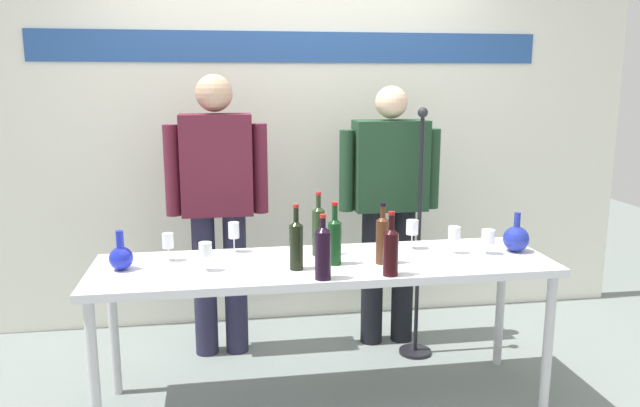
{
  "coord_description": "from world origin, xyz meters",
  "views": [
    {
      "loc": [
        -0.51,
        -2.98,
        1.69
      ],
      "look_at": [
        0.0,
        0.15,
        1.05
      ],
      "focal_mm": 34.75,
      "sensor_mm": 36.0,
      "label": 1
    }
  ],
  "objects_px": {
    "wine_bottle_1": "(335,239)",
    "wine_glass_left_2": "(168,242)",
    "wine_glass_right_2": "(488,237)",
    "wine_glass_right_0": "(412,228)",
    "wine_bottle_5": "(382,238)",
    "microphone_stand": "(418,275)",
    "wine_glass_left_0": "(234,231)",
    "decanter_blue_left": "(121,257)",
    "decanter_blue_right": "(516,238)",
    "wine_bottle_0": "(296,243)",
    "display_table": "(325,273)",
    "presenter_left": "(218,198)",
    "wine_glass_right_1": "(454,234)",
    "presenter_right": "(389,198)",
    "wine_glass_left_1": "(205,250)",
    "wine_bottle_3": "(323,251)",
    "wine_bottle_2": "(391,249)",
    "wine_bottle_4": "(318,229)"
  },
  "relations": [
    {
      "from": "wine_bottle_1",
      "to": "wine_glass_left_2",
      "type": "height_order",
      "value": "wine_bottle_1"
    },
    {
      "from": "wine_bottle_1",
      "to": "wine_glass_right_2",
      "type": "height_order",
      "value": "wine_bottle_1"
    },
    {
      "from": "wine_glass_left_2",
      "to": "wine_glass_right_0",
      "type": "distance_m",
      "value": 1.29
    },
    {
      "from": "wine_bottle_5",
      "to": "microphone_stand",
      "type": "bearing_deg",
      "value": 56.3
    },
    {
      "from": "wine_bottle_1",
      "to": "wine_glass_left_0",
      "type": "xyz_separation_m",
      "value": [
        -0.49,
        0.3,
        -0.02
      ]
    },
    {
      "from": "decanter_blue_left",
      "to": "decanter_blue_right",
      "type": "bearing_deg",
      "value": 0.0
    },
    {
      "from": "wine_bottle_0",
      "to": "wine_glass_left_2",
      "type": "relative_size",
      "value": 2.23
    },
    {
      "from": "display_table",
      "to": "presenter_left",
      "type": "xyz_separation_m",
      "value": [
        -0.53,
        0.71,
        0.27
      ]
    },
    {
      "from": "wine_glass_right_1",
      "to": "presenter_right",
      "type": "bearing_deg",
      "value": 104.14
    },
    {
      "from": "wine_bottle_1",
      "to": "wine_glass_right_0",
      "type": "xyz_separation_m",
      "value": [
        0.47,
        0.21,
        -0.01
      ]
    },
    {
      "from": "wine_bottle_5",
      "to": "microphone_stand",
      "type": "relative_size",
      "value": 0.2
    },
    {
      "from": "decanter_blue_left",
      "to": "wine_glass_left_1",
      "type": "distance_m",
      "value": 0.42
    },
    {
      "from": "microphone_stand",
      "to": "presenter_right",
      "type": "bearing_deg",
      "value": 120.53
    },
    {
      "from": "decanter_blue_left",
      "to": "wine_glass_right_2",
      "type": "relative_size",
      "value": 1.48
    },
    {
      "from": "wine_bottle_1",
      "to": "wine_glass_right_0",
      "type": "relative_size",
      "value": 1.98
    },
    {
      "from": "decanter_blue_right",
      "to": "wine_bottle_1",
      "type": "relative_size",
      "value": 0.68
    },
    {
      "from": "wine_bottle_3",
      "to": "display_table",
      "type": "bearing_deg",
      "value": 78.65
    },
    {
      "from": "wine_bottle_2",
      "to": "wine_bottle_4",
      "type": "relative_size",
      "value": 0.91
    },
    {
      "from": "wine_bottle_4",
      "to": "wine_glass_left_1",
      "type": "bearing_deg",
      "value": -162.38
    },
    {
      "from": "presenter_right",
      "to": "wine_bottle_1",
      "type": "xyz_separation_m",
      "value": [
        -0.49,
        -0.76,
        -0.04
      ]
    },
    {
      "from": "display_table",
      "to": "wine_glass_right_1",
      "type": "height_order",
      "value": "wine_glass_right_1"
    },
    {
      "from": "wine_bottle_1",
      "to": "wine_glass_right_1",
      "type": "height_order",
      "value": "wine_bottle_1"
    },
    {
      "from": "wine_bottle_0",
      "to": "wine_glass_left_2",
      "type": "bearing_deg",
      "value": 158.68
    },
    {
      "from": "presenter_left",
      "to": "wine_bottle_1",
      "type": "distance_m",
      "value": 0.96
    },
    {
      "from": "wine_glass_left_1",
      "to": "display_table",
      "type": "bearing_deg",
      "value": 5.53
    },
    {
      "from": "wine_glass_left_1",
      "to": "wine_glass_right_2",
      "type": "relative_size",
      "value": 1.07
    },
    {
      "from": "wine_bottle_4",
      "to": "wine_glass_right_1",
      "type": "bearing_deg",
      "value": -6.93
    },
    {
      "from": "wine_bottle_2",
      "to": "wine_glass_left_1",
      "type": "height_order",
      "value": "wine_bottle_2"
    },
    {
      "from": "presenter_left",
      "to": "wine_bottle_4",
      "type": "distance_m",
      "value": 0.79
    },
    {
      "from": "wine_glass_left_0",
      "to": "wine_glass_right_2",
      "type": "height_order",
      "value": "wine_glass_left_0"
    },
    {
      "from": "wine_bottle_2",
      "to": "wine_glass_left_0",
      "type": "bearing_deg",
      "value": 144.04
    },
    {
      "from": "presenter_right",
      "to": "wine_bottle_0",
      "type": "distance_m",
      "value": 1.07
    },
    {
      "from": "decanter_blue_right",
      "to": "wine_glass_right_1",
      "type": "distance_m",
      "value": 0.35
    },
    {
      "from": "wine_bottle_5",
      "to": "wine_glass_right_1",
      "type": "height_order",
      "value": "wine_bottle_5"
    },
    {
      "from": "display_table",
      "to": "wine_glass_right_0",
      "type": "height_order",
      "value": "wine_glass_right_0"
    },
    {
      "from": "wine_glass_right_0",
      "to": "wine_glass_right_2",
      "type": "xyz_separation_m",
      "value": [
        0.36,
        -0.17,
        -0.02
      ]
    },
    {
      "from": "wine_bottle_3",
      "to": "decanter_blue_left",
      "type": "bearing_deg",
      "value": 162.62
    },
    {
      "from": "decanter_blue_right",
      "to": "wine_glass_left_2",
      "type": "relative_size",
      "value": 1.48
    },
    {
      "from": "wine_bottle_5",
      "to": "decanter_blue_left",
      "type": "bearing_deg",
      "value": 175.57
    },
    {
      "from": "wine_glass_left_0",
      "to": "wine_glass_right_0",
      "type": "relative_size",
      "value": 1.02
    },
    {
      "from": "display_table",
      "to": "wine_glass_left_1",
      "type": "distance_m",
      "value": 0.62
    },
    {
      "from": "wine_bottle_2",
      "to": "microphone_stand",
      "type": "height_order",
      "value": "microphone_stand"
    },
    {
      "from": "decanter_blue_left",
      "to": "presenter_right",
      "type": "height_order",
      "value": "presenter_right"
    },
    {
      "from": "wine_bottle_0",
      "to": "wine_glass_right_1",
      "type": "relative_size",
      "value": 2.22
    },
    {
      "from": "wine_bottle_2",
      "to": "wine_glass_right_0",
      "type": "distance_m",
      "value": 0.49
    },
    {
      "from": "presenter_right",
      "to": "microphone_stand",
      "type": "height_order",
      "value": "presenter_right"
    },
    {
      "from": "wine_bottle_4",
      "to": "microphone_stand",
      "type": "relative_size",
      "value": 0.22
    },
    {
      "from": "wine_glass_left_2",
      "to": "wine_bottle_4",
      "type": "bearing_deg",
      "value": -1.05
    },
    {
      "from": "wine_glass_left_1",
      "to": "wine_glass_right_2",
      "type": "bearing_deg",
      "value": 2.07
    },
    {
      "from": "wine_bottle_5",
      "to": "wine_glass_left_0",
      "type": "bearing_deg",
      "value": 155.76
    }
  ]
}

